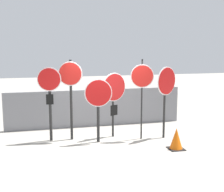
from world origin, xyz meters
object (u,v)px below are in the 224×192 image
object	(u,v)px
stop_sign_0	(50,91)
stop_sign_2	(98,99)
stop_sign_1	(71,85)
stop_sign_4	(142,81)
stop_sign_3	(114,92)
stop_sign_5	(166,86)
traffic_cone_0	(176,139)

from	to	relation	value
stop_sign_0	stop_sign_2	world-z (taller)	stop_sign_0
stop_sign_0	stop_sign_1	xyz separation A→B (m)	(0.64, -0.03, 0.19)
stop_sign_2	stop_sign_4	world-z (taller)	stop_sign_4
stop_sign_3	stop_sign_5	size ratio (longest dim) A/B	0.91
stop_sign_4	traffic_cone_0	size ratio (longest dim) A/B	4.08
stop_sign_4	stop_sign_5	xyz separation A→B (m)	(0.78, -0.07, -0.18)
stop_sign_1	traffic_cone_0	bearing A→B (deg)	-14.74
stop_sign_1	stop_sign_4	bearing A→B (deg)	2.90
stop_sign_1	stop_sign_3	distance (m)	1.41
stop_sign_0	stop_sign_3	xyz separation A→B (m)	(2.02, -0.06, -0.08)
stop_sign_2	stop_sign_5	bearing A→B (deg)	1.61
stop_sign_1	traffic_cone_0	size ratio (longest dim) A/B	4.06
stop_sign_1	traffic_cone_0	xyz separation A→B (m)	(2.83, -1.64, -1.45)
stop_sign_1	stop_sign_3	world-z (taller)	stop_sign_1
stop_sign_0	traffic_cone_0	xyz separation A→B (m)	(3.47, -1.67, -1.26)
stop_sign_1	stop_sign_3	bearing A→B (deg)	14.16
stop_sign_5	traffic_cone_0	xyz separation A→B (m)	(-0.13, -1.09, -1.38)
stop_sign_2	stop_sign_5	size ratio (longest dim) A/B	0.85
stop_sign_4	traffic_cone_0	bearing A→B (deg)	-46.17
stop_sign_2	stop_sign_4	size ratio (longest dim) A/B	0.78
stop_sign_5	stop_sign_1	bearing A→B (deg)	139.81
stop_sign_1	stop_sign_5	bearing A→B (deg)	4.84
stop_sign_3	stop_sign_5	distance (m)	1.67
stop_sign_4	stop_sign_1	bearing A→B (deg)	-178.19
stop_sign_2	stop_sign_3	bearing A→B (deg)	40.33
stop_sign_2	traffic_cone_0	distance (m)	2.58
traffic_cone_0	stop_sign_4	bearing A→B (deg)	119.50
stop_sign_1	stop_sign_2	distance (m)	1.00
stop_sign_2	stop_sign_4	bearing A→B (deg)	3.55
stop_sign_3	stop_sign_4	world-z (taller)	stop_sign_4
stop_sign_1	stop_sign_4	world-z (taller)	stop_sign_4
stop_sign_1	stop_sign_5	size ratio (longest dim) A/B	1.10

